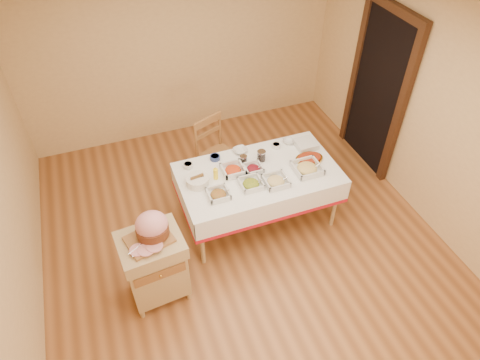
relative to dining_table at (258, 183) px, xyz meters
name	(u,v)px	position (x,y,z in m)	size (l,w,h in m)	color
room_shell	(243,157)	(-0.30, -0.30, 0.70)	(5.00, 5.00, 5.00)	#9B5D30
doorway	(378,89)	(1.90, 0.60, 0.51)	(0.09, 1.10, 2.20)	black
dining_table	(258,183)	(0.00, 0.00, 0.00)	(1.82, 1.02, 0.76)	tan
butcher_cart	(155,264)	(-1.37, -0.63, -0.11)	(0.64, 0.55, 0.85)	tan
dining_chair	(217,155)	(-0.27, 0.74, -0.07)	(0.60, 0.58, 1.02)	#915E2F
ham_on_board	(151,228)	(-1.32, -0.60, 0.38)	(0.44, 0.42, 0.29)	#915E2F
serving_dish_a	(218,194)	(-0.55, -0.21, 0.19)	(0.23, 0.23, 0.10)	silver
serving_dish_b	(251,184)	(-0.16, -0.18, 0.19)	(0.24, 0.24, 0.10)	silver
serving_dish_c	(276,181)	(0.11, -0.24, 0.20)	(0.26, 0.26, 0.10)	silver
serving_dish_d	(307,168)	(0.53, -0.17, 0.20)	(0.30, 0.30, 0.11)	silver
serving_dish_e	(233,170)	(-0.27, 0.10, 0.20)	(0.26, 0.25, 0.12)	silver
serving_dish_f	(253,168)	(-0.04, 0.05, 0.19)	(0.21, 0.20, 0.10)	silver
small_bowl_left	(188,165)	(-0.73, 0.37, 0.19)	(0.11, 0.11, 0.05)	silver
small_bowl_mid	(215,157)	(-0.39, 0.40, 0.19)	(0.12, 0.12, 0.05)	navy
small_bowl_right	(276,146)	(0.37, 0.35, 0.19)	(0.10, 0.10, 0.05)	silver
bowl_white_imported	(240,150)	(-0.06, 0.42, 0.18)	(0.16, 0.16, 0.04)	silver
bowl_small_imported	(288,141)	(0.56, 0.39, 0.18)	(0.14, 0.14, 0.04)	silver
preserve_jar_left	(243,160)	(-0.11, 0.21, 0.21)	(0.09, 0.09, 0.11)	silver
preserve_jar_right	(261,156)	(0.11, 0.19, 0.22)	(0.10, 0.10, 0.13)	silver
mustard_bottle	(216,173)	(-0.49, 0.07, 0.24)	(0.05, 0.05, 0.17)	yellow
bread_basket	(197,181)	(-0.70, 0.06, 0.21)	(0.25, 0.25, 0.11)	white
plate_stack	(306,144)	(0.71, 0.24, 0.20)	(0.24, 0.24, 0.07)	silver
brass_platter	(309,159)	(0.64, 0.00, 0.18)	(0.34, 0.24, 0.04)	gold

